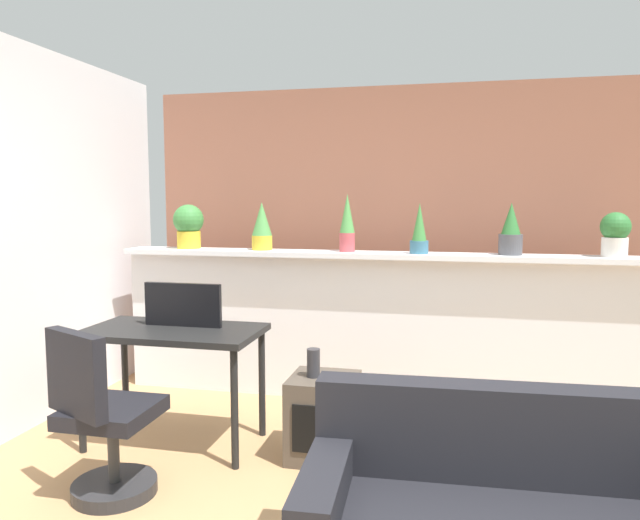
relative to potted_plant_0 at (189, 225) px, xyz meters
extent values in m
cube|color=silver|center=(1.59, 0.01, -0.79)|extent=(4.15, 0.16, 1.12)
cube|color=silver|center=(1.59, -0.03, -0.21)|extent=(4.15, 0.30, 0.04)
cube|color=#935B47|center=(1.59, 0.61, -0.10)|extent=(4.15, 0.10, 2.50)
cylinder|color=gold|center=(0.00, 0.00, -0.12)|extent=(0.19, 0.19, 0.14)
sphere|color=#3D843D|center=(0.00, 0.00, 0.04)|extent=(0.25, 0.25, 0.25)
cylinder|color=gold|center=(0.63, -0.01, -0.14)|extent=(0.16, 0.16, 0.12)
cone|color=#4C9347|center=(0.63, -0.01, 0.05)|extent=(0.16, 0.16, 0.26)
cylinder|color=#B7474C|center=(1.31, -0.01, -0.12)|extent=(0.12, 0.12, 0.14)
cone|color=#4C9347|center=(1.31, -0.01, 0.10)|extent=(0.12, 0.12, 0.30)
cylinder|color=#386B84|center=(1.86, -0.06, -0.15)|extent=(0.14, 0.14, 0.10)
cone|color=#3D843D|center=(1.86, -0.06, 0.04)|extent=(0.11, 0.11, 0.28)
cylinder|color=#4C4C51|center=(2.51, -0.01, -0.12)|extent=(0.17, 0.17, 0.15)
cone|color=#2D7033|center=(2.51, -0.01, 0.07)|extent=(0.14, 0.14, 0.23)
cylinder|color=silver|center=(3.20, -0.03, -0.12)|extent=(0.17, 0.17, 0.14)
sphere|color=#2D7033|center=(3.20, -0.03, 0.02)|extent=(0.20, 0.20, 0.20)
cylinder|color=black|center=(-0.10, -1.35, -1.00)|extent=(0.04, 0.04, 0.71)
cylinder|color=black|center=(0.90, -1.35, -1.00)|extent=(0.04, 0.04, 0.71)
cylinder|color=black|center=(-0.10, -0.85, -1.00)|extent=(0.04, 0.04, 0.71)
cylinder|color=black|center=(0.90, -0.85, -1.00)|extent=(0.04, 0.04, 0.71)
cube|color=black|center=(0.40, -1.10, -0.62)|extent=(1.10, 0.60, 0.04)
cube|color=black|center=(0.43, -1.02, -0.46)|extent=(0.51, 0.04, 0.28)
cylinder|color=#262628|center=(0.38, -1.77, -1.32)|extent=(0.44, 0.44, 0.07)
cylinder|color=#333333|center=(0.38, -1.77, -1.11)|extent=(0.06, 0.06, 0.34)
cube|color=black|center=(0.38, -1.77, -0.90)|extent=(0.44, 0.44, 0.08)
cube|color=black|center=(0.30, -1.94, -0.65)|extent=(0.43, 0.25, 0.42)
cube|color=#4C4238|center=(1.37, -1.09, -1.10)|extent=(0.40, 0.40, 0.50)
cube|color=black|center=(1.37, -1.28, -1.10)|extent=(0.28, 0.04, 0.28)
cylinder|color=#2D2D33|center=(1.31, -1.10, -0.77)|extent=(0.08, 0.08, 0.17)
cube|color=black|center=(2.33, -1.99, -0.75)|extent=(1.57, 0.23, 0.40)
cube|color=black|center=(1.64, -2.32, -0.87)|extent=(0.20, 0.77, 0.16)
camera|label=1|loc=(2.10, -4.44, 0.21)|focal=33.03mm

